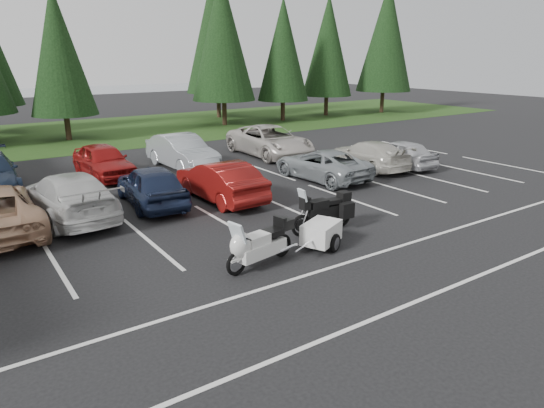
{
  "coord_description": "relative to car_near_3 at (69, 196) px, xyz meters",
  "views": [
    {
      "loc": [
        -6.8,
        -12.35,
        5.4
      ],
      "look_at": [
        1.25,
        -0.5,
        0.98
      ],
      "focal_mm": 32.0,
      "sensor_mm": 36.0,
      "label": 1
    }
  ],
  "objects": [
    {
      "name": "grass_strip",
      "position": [
        3.62,
        19.33,
        -0.79
      ],
      "size": [
        80.0,
        16.0,
        0.01
      ],
      "primitive_type": "cube",
      "color": "#1C3C13",
      "rests_on": "ground"
    },
    {
      "name": "lake_water",
      "position": [
        7.62,
        50.33,
        -0.79
      ],
      "size": [
        70.0,
        50.0,
        0.02
      ],
      "primitive_type": "cube",
      "color": "slate",
      "rests_on": "ground"
    },
    {
      "name": "car_near_5",
      "position": [
        5.31,
        -0.97,
        -0.03
      ],
      "size": [
        1.77,
        4.69,
        1.53
      ],
      "primitive_type": "imported",
      "rotation": [
        0.0,
        0.0,
        3.17
      ],
      "color": "maroon",
      "rests_on": "ground"
    },
    {
      "name": "car_near_3",
      "position": [
        0.0,
        0.0,
        0.0
      ],
      "size": [
        2.58,
        5.61,
        1.59
      ],
      "primitive_type": "imported",
      "rotation": [
        0.0,
        0.0,
        3.21
      ],
      "color": "silver",
      "rests_on": "ground"
    },
    {
      "name": "car_far_2",
      "position": [
        2.63,
        5.21,
        -0.03
      ],
      "size": [
        2.08,
        4.61,
        1.54
      ],
      "primitive_type": "imported",
      "rotation": [
        0.0,
        0.0,
        0.06
      ],
      "color": "maroon",
      "rests_on": "ground"
    },
    {
      "name": "car_near_7",
      "position": [
        13.91,
        -0.25,
        -0.11
      ],
      "size": [
        2.11,
        4.79,
        1.37
      ],
      "primitive_type": "imported",
      "rotation": [
        0.0,
        0.0,
        3.1
      ],
      "color": "beige",
      "rests_on": "ground"
    },
    {
      "name": "conifer_5",
      "position": [
        3.62,
        16.93,
        4.84
      ],
      "size": [
        4.14,
        4.14,
        9.63
      ],
      "color": "#332316",
      "rests_on": "ground"
    },
    {
      "name": "cargo_trailer",
      "position": [
        5.38,
        -6.95,
        -0.4
      ],
      "size": [
        1.97,
        1.6,
        0.8
      ],
      "primitive_type": null,
      "rotation": [
        0.0,
        0.0,
        0.43
      ],
      "color": "white",
      "rests_on": "ground"
    },
    {
      "name": "conifer_8",
      "position": [
        26.62,
        17.93,
        5.38
      ],
      "size": [
        4.53,
        4.53,
        10.56
      ],
      "color": "#332316",
      "rests_on": "ground"
    },
    {
      "name": "car_near_8",
      "position": [
        15.54,
        -0.85,
        -0.11
      ],
      "size": [
        1.89,
        4.14,
        1.38
      ],
      "primitive_type": "imported",
      "rotation": [
        0.0,
        0.0,
        3.08
      ],
      "color": "#B5B6BA",
      "rests_on": "ground"
    },
    {
      "name": "car_far_4",
      "position": [
        11.71,
        5.13,
        0.03
      ],
      "size": [
        2.86,
        6.0,
        1.65
      ],
      "primitive_type": "imported",
      "rotation": [
        0.0,
        0.0,
        -0.02
      ],
      "color": "#B9B2AA",
      "rests_on": "ground"
    },
    {
      "name": "adventure_motorcycle",
      "position": [
        6.29,
        -5.9,
        -0.02
      ],
      "size": [
        2.58,
        1.0,
        1.55
      ],
      "primitive_type": null,
      "rotation": [
        0.0,
        0.0,
        -0.04
      ],
      "color": "black",
      "rests_on": "ground"
    },
    {
      "name": "conifer_9",
      "position": [
        32.62,
        16.63,
        6.28
      ],
      "size": [
        5.19,
        5.19,
        12.1
      ],
      "color": "#332316",
      "rests_on": "ground"
    },
    {
      "name": "conifer_6",
      "position": [
        15.62,
        17.43,
        5.92
      ],
      "size": [
        4.93,
        4.93,
        11.48
      ],
      "color": "#332316",
      "rests_on": "ground"
    },
    {
      "name": "touring_motorcycle",
      "position": [
        3.26,
        -6.99,
        -0.08
      ],
      "size": [
        2.7,
        1.29,
        1.44
      ],
      "primitive_type": null,
      "rotation": [
        0.0,
        0.0,
        0.2
      ],
      "color": "silver",
      "rests_on": "ground"
    },
    {
      "name": "car_far_3",
      "position": [
        6.39,
        4.97,
        0.03
      ],
      "size": [
        1.99,
        5.06,
        1.64
      ],
      "primitive_type": "imported",
      "rotation": [
        0.0,
        0.0,
        0.05
      ],
      "color": "gray",
      "rests_on": "ground"
    },
    {
      "name": "conifer_back_c",
      "position": [
        17.62,
        22.13,
        6.7
      ],
      "size": [
        5.5,
        5.5,
        12.81
      ],
      "color": "#332316",
      "rests_on": "ground"
    },
    {
      "name": "ground",
      "position": [
        3.62,
        -4.67,
        -0.79
      ],
      "size": [
        120.0,
        120.0,
        0.0
      ],
      "primitive_type": "plane",
      "color": "black",
      "rests_on": "ground"
    },
    {
      "name": "car_near_6",
      "position": [
        10.67,
        -0.61,
        -0.12
      ],
      "size": [
        2.52,
        4.99,
        1.35
      ],
      "primitive_type": "imported",
      "rotation": [
        0.0,
        0.0,
        3.2
      ],
      "color": "gray",
      "rests_on": "ground"
    },
    {
      "name": "conifer_7",
      "position": [
        21.12,
        17.13,
        5.02
      ],
      "size": [
        4.27,
        4.27,
        9.94
      ],
      "color": "#332316",
      "rests_on": "ground"
    },
    {
      "name": "stall_markings",
      "position": [
        3.62,
        -2.67,
        -0.79
      ],
      "size": [
        32.0,
        16.0,
        0.01
      ],
      "primitive_type": "cube",
      "color": "silver",
      "rests_on": "ground"
    },
    {
      "name": "car_near_4",
      "position": [
        2.87,
        -0.13,
        -0.02
      ],
      "size": [
        2.19,
        4.65,
        1.54
      ],
      "primitive_type": "imported",
      "rotation": [
        0.0,
        0.0,
        3.06
      ],
      "color": "#161F38",
      "rests_on": "ground"
    }
  ]
}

